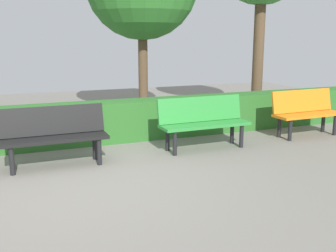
% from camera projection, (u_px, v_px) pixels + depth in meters
% --- Properties ---
extents(ground_plane, '(18.40, 18.40, 0.00)m').
position_uv_depth(ground_plane, '(84.00, 183.00, 5.23)').
color(ground_plane, gray).
extents(bench_orange, '(1.40, 0.51, 0.86)m').
position_uv_depth(bench_orange, '(306.00, 111.00, 7.67)').
color(bench_orange, orange).
rests_on(bench_orange, ground_plane).
extents(bench_green, '(1.54, 0.48, 0.86)m').
position_uv_depth(bench_green, '(203.00, 120.00, 6.78)').
color(bench_green, '#2D8C38').
rests_on(bench_green, ground_plane).
extents(bench_black, '(1.50, 0.48, 0.86)m').
position_uv_depth(bench_black, '(54.00, 133.00, 5.86)').
color(bench_black, black).
rests_on(bench_black, ground_plane).
extents(hedge_row, '(14.40, 0.54, 0.72)m').
position_uv_depth(hedge_row, '(119.00, 121.00, 7.32)').
color(hedge_row, '#2D6B28').
rests_on(hedge_row, ground_plane).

